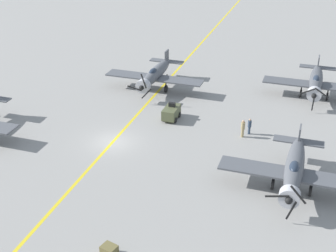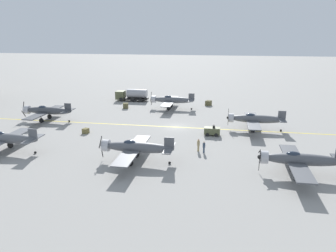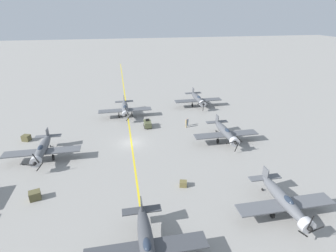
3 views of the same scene
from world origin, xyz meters
name	(u,v)px [view 3 (image 3 of 3)]	position (x,y,z in m)	size (l,w,h in m)	color
ground_plane	(131,143)	(0.00, 0.00, 0.00)	(400.00, 400.00, 0.00)	gray
taxiway_stripe	(131,143)	(0.00, 0.00, 0.00)	(0.30, 160.00, 0.01)	yellow
airplane_mid_left	(225,132)	(-17.35, 2.83, 2.01)	(12.00, 9.98, 3.65)	#515459
airplane_near_center	(125,108)	(0.50, -13.72, 2.01)	(12.00, 9.98, 3.73)	#53555A
airplane_far_center	(146,243)	(0.03, 25.36, 2.01)	(12.00, 9.98, 3.70)	#3F4247
airplane_mid_right	(42,149)	(14.58, 3.32, 2.01)	(12.00, 9.98, 3.72)	#55575C
airplane_near_left	(198,99)	(-18.14, -17.44, 2.01)	(12.00, 9.98, 3.65)	#4C4F54
airplane_far_left	(284,200)	(-16.85, 22.21, 2.01)	(12.00, 9.98, 3.78)	#585B60
tow_tractor	(148,124)	(-3.87, -6.61, 0.79)	(1.57, 2.60, 1.79)	#515638
ground_crew_walking	(186,123)	(-11.85, -4.99, 1.01)	(0.40, 0.40, 1.86)	tan
ground_crew_inspecting	(188,122)	(-12.38, -5.83, 0.93)	(0.37, 0.37, 1.70)	#334256
supply_crate_by_tanker	(183,184)	(-6.36, 14.65, 0.42)	(1.01, 0.84, 0.84)	brown
supply_crate_mid_lane	(26,138)	(19.53, -4.71, 0.57)	(1.38, 1.15, 1.15)	brown
supply_crate_outboard	(35,195)	(13.39, 13.63, 0.58)	(1.39, 1.16, 1.16)	brown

